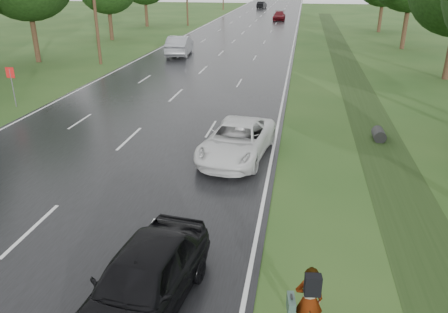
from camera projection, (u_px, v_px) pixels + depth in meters
ground at (32, 231)px, 13.20m from camera, size 220.00×220.00×0.00m
road at (240, 36)px, 54.04m from camera, size 14.00×180.00×0.04m
edge_stripe_east at (295, 37)px, 52.95m from camera, size 0.12×180.00×0.01m
edge_stripe_west at (187, 34)px, 55.11m from camera, size 0.12×180.00×0.01m
center_line at (240, 36)px, 54.03m from camera, size 0.12×180.00×0.01m
drainage_ditch at (358, 93)px, 28.33m from camera, size 2.20×120.00×0.56m
road_sign at (11, 79)px, 24.81m from camera, size 0.50×0.06×2.30m
utility_pole_mid at (94, 0)px, 35.34m from camera, size 1.60×0.26×10.00m
pedestrian at (308, 299)px, 9.19m from camera, size 0.80×0.64×1.66m
white_pickup at (237, 140)px, 18.18m from camera, size 3.07×5.51×1.46m
dark_sedan at (143, 280)px, 9.77m from camera, size 2.47×4.92×1.61m
silver_sedan at (180, 45)px, 40.90m from camera, size 2.40×5.58×1.79m
far_car_red at (279, 16)px, 71.38m from camera, size 1.93×4.72×1.37m
far_car_dark at (262, 5)px, 95.82m from camera, size 1.96×4.45×1.42m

